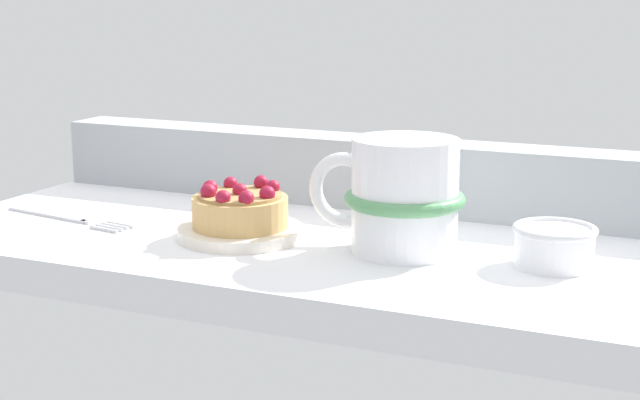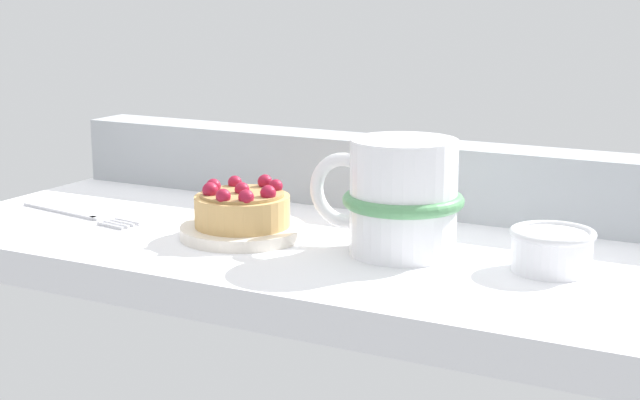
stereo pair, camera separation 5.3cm
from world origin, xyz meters
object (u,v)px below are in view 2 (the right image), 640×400
at_px(raspberry_tart, 242,208).
at_px(dessert_fork, 78,213).
at_px(dessert_plate, 243,232).
at_px(sugar_bowl, 552,249).
at_px(coffee_mug, 400,197).

height_order(raspberry_tart, dessert_fork, raspberry_tart).
xyz_separation_m(dessert_plate, sugar_bowl, (0.28, 0.02, 0.01)).
bearing_deg(dessert_plate, sugar_bowl, 5.08).
bearing_deg(raspberry_tart, coffee_mug, 6.85).
distance_m(raspberry_tart, dessert_fork, 0.19).
xyz_separation_m(dessert_fork, sugar_bowl, (0.46, 0.03, 0.02)).
height_order(dessert_plate, sugar_bowl, sugar_bowl).
bearing_deg(sugar_bowl, dessert_fork, -175.95).
xyz_separation_m(dessert_plate, dessert_fork, (-0.19, -0.01, -0.00)).
distance_m(coffee_mug, dessert_fork, 0.34).
xyz_separation_m(raspberry_tart, sugar_bowl, (0.28, 0.02, -0.01)).
distance_m(raspberry_tart, coffee_mug, 0.15).
relative_size(coffee_mug, dessert_fork, 0.87).
height_order(dessert_plate, dessert_fork, dessert_plate).
bearing_deg(dessert_plate, coffee_mug, 6.79).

